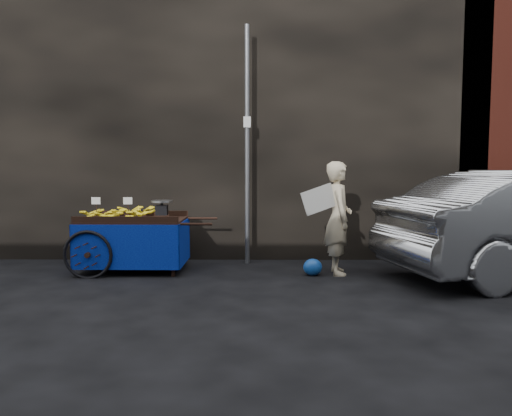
{
  "coord_description": "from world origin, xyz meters",
  "views": [
    {
      "loc": [
        0.51,
        -7.16,
        1.69
      ],
      "look_at": [
        0.45,
        0.5,
        1.02
      ],
      "focal_mm": 35.0,
      "sensor_mm": 36.0,
      "label": 1
    }
  ],
  "objects": [
    {
      "name": "plastic_bag",
      "position": [
        1.32,
        0.34,
        0.13
      ],
      "size": [
        0.29,
        0.23,
        0.26
      ],
      "primitive_type": "ellipsoid",
      "color": "#174BAC",
      "rests_on": "ground"
    },
    {
      "name": "street_pole",
      "position": [
        0.3,
        1.3,
        2.01
      ],
      "size": [
        0.12,
        0.1,
        4.0
      ],
      "color": "slate",
      "rests_on": "ground"
    },
    {
      "name": "banana_cart",
      "position": [
        -1.55,
        0.68,
        0.75
      ],
      "size": [
        2.23,
        1.14,
        1.21
      ],
      "rotation": [
        0.0,
        0.0,
        -0.01
      ],
      "color": "black",
      "rests_on": "ground"
    },
    {
      "name": "building_wall",
      "position": [
        0.39,
        2.6,
        2.5
      ],
      "size": [
        13.5,
        2.0,
        5.0
      ],
      "color": "black",
      "rests_on": "ground"
    },
    {
      "name": "vendor",
      "position": [
        1.72,
        0.47,
        0.87
      ],
      "size": [
        0.82,
        0.64,
        1.74
      ],
      "rotation": [
        0.0,
        0.0,
        1.59
      ],
      "color": "beige",
      "rests_on": "ground"
    },
    {
      "name": "ground",
      "position": [
        0.0,
        0.0,
        0.0
      ],
      "size": [
        80.0,
        80.0,
        0.0
      ],
      "primitive_type": "plane",
      "color": "black",
      "rests_on": "ground"
    }
  ]
}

